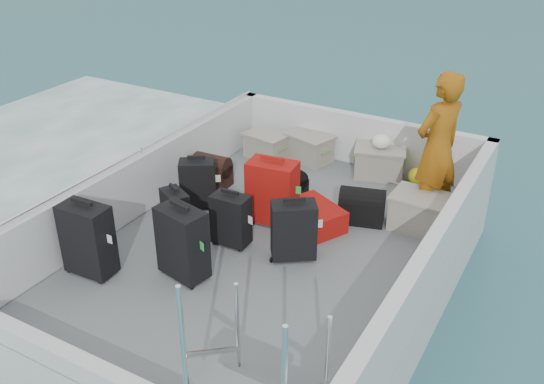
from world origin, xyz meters
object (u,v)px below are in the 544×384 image
Objects in this scene: crate_0 at (266,147)px; suitcase_1 at (176,214)px; suitcase_2 at (198,184)px; suitcase_3 at (183,244)px; suitcase_4 at (231,220)px; crate_3 at (422,214)px; crate_1 at (309,148)px; crate_2 at (379,163)px; suitcase_7 at (294,231)px; suitcase_5 at (272,193)px; suitcase_8 at (315,216)px; suitcase_0 at (88,240)px; passenger at (438,148)px.

suitcase_1 is at bearing -85.46° from crate_0.
suitcase_2 is 0.80× the size of suitcase_3.
crate_3 is at bearing 36.00° from suitcase_4.
crate_0 is 0.93× the size of crate_1.
suitcase_2 reaches higher than crate_2.
suitcase_4 is at bearing 152.83° from suitcase_7.
crate_0 is at bearing 116.15° from suitcase_3.
suitcase_5 is at bearing 92.23° from suitcase_3.
suitcase_3 is at bearing -131.16° from crate_3.
crate_2 is at bearing 21.37° from suitcase_8.
suitcase_2 is 1.01× the size of suitcase_4.
suitcase_2 is at bearing 133.26° from suitcase_1.
suitcase_1 is at bearing -147.66° from crate_3.
suitcase_3 is 1.68m from suitcase_8.
crate_0 is at bearing 73.55° from suitcase_8.
suitcase_0 is 1.47m from suitcase_4.
suitcase_3 reaches higher than suitcase_2.
suitcase_1 is 0.82× the size of suitcase_8.
suitcase_1 is 0.69m from suitcase_2.
crate_1 is 0.34× the size of passenger.
passenger is (1.69, 1.64, 0.58)m from suitcase_4.
crate_0 is at bearing 122.53° from suitcase_1.
suitcase_2 reaches higher than crate_0.
suitcase_2 is 0.96m from suitcase_4.
suitcase_0 is 2.08m from suitcase_5.
suitcase_3 is 1.00× the size of suitcase_5.
suitcase_4 is (0.93, 1.14, -0.09)m from suitcase_0.
crate_1 reaches higher than crate_0.
crate_3 is 0.75m from passenger.
suitcase_3 reaches higher than suitcase_4.
crate_3 is (2.62, 2.45, -0.19)m from suitcase_0.
passenger reaches higher than suitcase_2.
suitcase_3 is 1.16× the size of crate_3.
crate_1 is at bearing 21.21° from crate_0.
suitcase_2 reaches higher than suitcase_1.
suitcase_5 is at bearing -28.35° from passenger.
suitcase_1 reaches higher than crate_2.
suitcase_4 is at bearing -17.11° from passenger.
suitcase_2 is 0.96× the size of crate_2.
suitcase_4 reaches higher than crate_1.
suitcase_1 is at bearing 153.97° from suitcase_8.
passenger reaches higher than suitcase_5.
suitcase_5 is 1.16× the size of crate_3.
crate_0 is 2.64m from passenger.
passenger reaches higher than suitcase_3.
suitcase_3 is 2.97m from crate_0.
crate_0 is 0.61m from crate_1.
suitcase_5 is (0.77, 0.79, 0.10)m from suitcase_1.
suitcase_3 is at bearing -8.31° from passenger.
passenger reaches higher than suitcase_7.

